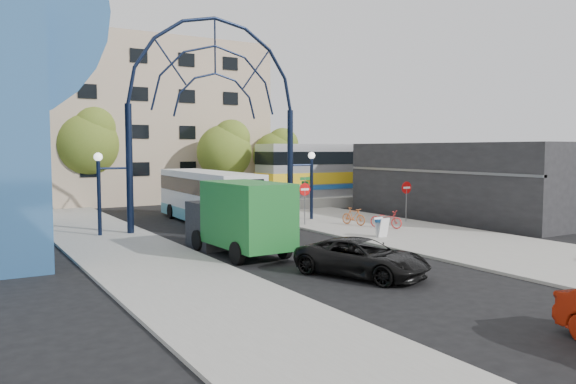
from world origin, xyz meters
TOP-DOWN VIEW (x-y plane):
  - ground at (0.00, 0.00)m, footprint 120.00×120.00m
  - sidewalk_east at (8.00, 4.00)m, footprint 8.00×56.00m
  - plaza_west at (-6.50, 6.00)m, footprint 5.00×50.00m
  - gateway_arch at (0.00, 14.00)m, footprint 13.64×0.44m
  - stop_sign at (4.80, 12.00)m, footprint 0.80×0.07m
  - do_not_enter_sign at (11.00, 10.00)m, footprint 0.76×0.07m
  - street_name_sign at (5.20, 12.60)m, footprint 0.70×0.70m
  - sandwich_board at (5.60, 5.98)m, footprint 0.55×0.61m
  - commercial_block_east at (16.00, 10.00)m, footprint 6.00×16.00m
  - apartment_block at (2.00, 34.97)m, footprint 20.00×12.10m
  - train_platform at (20.00, 22.00)m, footprint 32.00×5.00m
  - train_car at (20.00, 22.00)m, footprint 25.10×3.05m
  - tree_north_a at (6.12, 25.93)m, footprint 4.48×4.48m
  - tree_north_b at (-3.88, 29.93)m, footprint 5.12×5.12m
  - tree_north_c at (12.12, 27.93)m, footprint 4.16×4.16m
  - city_bus at (0.37, 16.16)m, footprint 3.17×11.86m
  - green_truck at (-2.44, 6.13)m, footprint 2.66×6.44m
  - black_suv at (-0.50, -0.09)m, footprint 3.92×5.42m
  - bike_near_a at (7.98, 8.39)m, footprint 1.45×2.01m
  - bike_near_b at (7.18, 10.36)m, footprint 0.88×1.77m

SIDE VIEW (x-z plane):
  - ground at x=0.00m, z-range 0.00..0.00m
  - sidewalk_east at x=8.00m, z-range 0.00..0.12m
  - plaza_west at x=-6.50m, z-range 0.00..0.12m
  - train_platform at x=20.00m, z-range 0.00..0.80m
  - bike_near_a at x=7.98m, z-range 0.12..1.13m
  - bike_near_b at x=7.18m, z-range 0.12..1.14m
  - black_suv at x=-0.50m, z-range 0.00..1.37m
  - sandwich_board at x=5.60m, z-range 0.25..1.24m
  - green_truck at x=-2.44m, z-range 0.00..3.21m
  - city_bus at x=0.37m, z-range 0.07..3.30m
  - do_not_enter_sign at x=11.00m, z-range 0.74..3.22m
  - stop_sign at x=4.80m, z-range 0.74..3.24m
  - street_name_sign at x=5.20m, z-range 0.73..3.53m
  - commercial_block_east at x=16.00m, z-range 0.00..5.00m
  - train_car at x=20.00m, z-range 0.80..5.00m
  - tree_north_c at x=12.12m, z-range 1.03..7.53m
  - tree_north_a at x=6.12m, z-range 1.11..8.11m
  - tree_north_b at x=-3.88m, z-range 1.27..9.27m
  - apartment_block at x=2.00m, z-range 0.00..14.00m
  - gateway_arch at x=0.00m, z-range 2.51..14.61m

